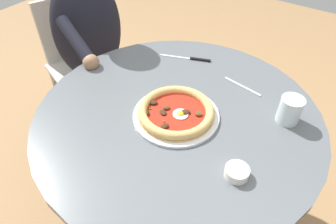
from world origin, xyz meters
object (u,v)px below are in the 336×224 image
(dining_table, at_px, (177,139))
(diner_person, at_px, (94,62))
(fork_utensil, at_px, (242,86))
(pizza_on_plate, at_px, (176,112))
(steak_knife, at_px, (193,59))
(ramekin_capers, at_px, (237,172))
(cafe_chair_diner, at_px, (85,56))
(water_glass, at_px, (289,111))

(dining_table, bearing_deg, diner_person, 160.71)
(dining_table, xyz_separation_m, fork_utensil, (0.13, 0.27, 0.14))
(fork_utensil, bearing_deg, pizza_on_plate, -112.34)
(pizza_on_plate, distance_m, steak_knife, 0.37)
(steak_knife, distance_m, fork_utensil, 0.27)
(dining_table, height_order, steak_knife, steak_knife)
(dining_table, distance_m, diner_person, 0.75)
(dining_table, bearing_deg, steak_knife, 112.82)
(fork_utensil, bearing_deg, dining_table, -115.18)
(pizza_on_plate, bearing_deg, ramekin_capers, -20.84)
(fork_utensil, distance_m, diner_person, 0.86)
(pizza_on_plate, xyz_separation_m, ramekin_capers, (0.28, -0.11, -0.00))
(pizza_on_plate, relative_size, steak_knife, 1.40)
(fork_utensil, xyz_separation_m, diner_person, (-0.84, -0.02, -0.19))
(pizza_on_plate, bearing_deg, cafe_chair_diner, 159.42)
(ramekin_capers, distance_m, fork_utensil, 0.43)
(cafe_chair_diner, bearing_deg, diner_person, -20.04)
(diner_person, bearing_deg, cafe_chair_diner, 159.96)
(pizza_on_plate, xyz_separation_m, water_glass, (0.32, 0.20, 0.02))
(steak_knife, height_order, cafe_chair_diner, cafe_chair_diner)
(water_glass, bearing_deg, cafe_chair_diner, 174.38)
(pizza_on_plate, distance_m, ramekin_capers, 0.30)
(steak_knife, bearing_deg, ramekin_capers, -46.86)
(water_glass, distance_m, cafe_chair_diner, 1.21)
(steak_knife, bearing_deg, cafe_chair_diner, -177.81)
(steak_knife, xyz_separation_m, fork_utensil, (0.26, -0.06, -0.00))
(pizza_on_plate, height_order, cafe_chair_diner, cafe_chair_diner)
(dining_table, bearing_deg, water_glass, 28.75)
(ramekin_capers, bearing_deg, fork_utensil, 112.21)
(cafe_chair_diner, bearing_deg, water_glass, -5.62)
(fork_utensil, height_order, diner_person, diner_person)
(fork_utensil, bearing_deg, cafe_chair_diner, 178.29)
(cafe_chair_diner, bearing_deg, ramekin_capers, -20.64)
(diner_person, bearing_deg, dining_table, -19.29)
(ramekin_capers, xyz_separation_m, cafe_chair_diner, (-1.13, 0.43, -0.24))
(steak_knife, bearing_deg, water_glass, -16.98)
(water_glass, distance_m, ramekin_capers, 0.31)
(pizza_on_plate, xyz_separation_m, cafe_chair_diner, (-0.85, 0.32, -0.24))
(ramekin_capers, xyz_separation_m, diner_person, (-1.00, 0.38, -0.20))
(pizza_on_plate, height_order, water_glass, water_glass)
(pizza_on_plate, height_order, ramekin_capers, pizza_on_plate)
(water_glass, distance_m, diner_person, 1.07)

